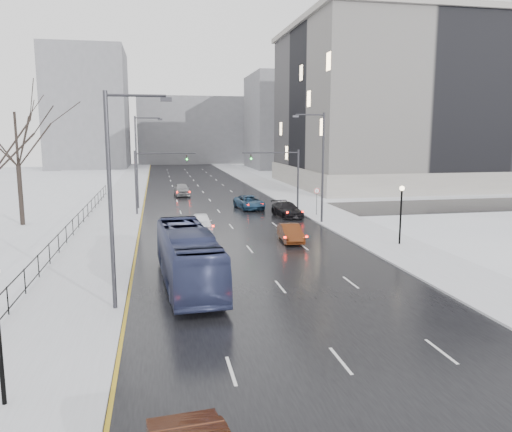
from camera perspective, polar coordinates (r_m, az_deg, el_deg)
road at (r=63.84m, az=-5.50°, el=2.03°), size 16.00×150.00×0.04m
cross_road at (r=52.04m, az=-4.15°, el=0.38°), size 130.00×10.00×0.04m
sidewalk_left at (r=63.66m, az=-14.94°, el=1.79°), size 5.00×150.00×0.16m
sidewalk_right at (r=65.71m, az=3.66°, el=2.32°), size 5.00×150.00×0.16m
park_strip at (r=64.99m, az=-23.33°, el=1.47°), size 14.00×150.00×0.12m
tree_park_e at (r=49.17m, az=-25.08°, el=-1.04°), size 9.45×9.45×13.50m
iron_fence at (r=34.45m, az=-22.23°, el=-3.45°), size 0.06×70.00×1.30m
streetlight_r_mid at (r=45.45m, az=7.38°, el=6.12°), size 2.95×0.25×10.00m
streetlight_l_near at (r=23.22m, az=-15.80°, el=2.78°), size 2.95×0.25×10.00m
streetlight_l_far at (r=55.10m, az=-13.26°, el=6.51°), size 2.95×0.25×10.00m
lamppost_r_mid at (r=37.63m, az=16.25°, el=1.06°), size 0.36×0.36×4.28m
mast_signal_right at (r=52.95m, az=3.71°, el=4.99°), size 6.10×0.33×6.50m
mast_signal_left at (r=51.18m, az=-12.40°, el=4.64°), size 6.10×0.33×6.50m
no_uturn_sign at (r=49.84m, az=6.96°, el=2.58°), size 0.60×0.06×2.70m
civic_building at (r=85.68m, az=17.92°, el=10.99°), size 41.00×31.00×24.80m
bldg_far_right at (r=122.93m, az=5.04°, el=10.68°), size 24.00×20.00×22.00m
bldg_far_left at (r=129.10m, az=-18.61°, el=11.51°), size 18.00×22.00×28.00m
bldg_far_center at (r=143.38m, az=-7.23°, el=9.66°), size 30.00×18.00×18.00m
bus at (r=27.33m, az=-7.79°, el=-4.61°), size 3.26×11.19×3.08m
sedan_center_near at (r=42.29m, az=-6.29°, el=-0.71°), size 1.78×4.32×1.47m
sedan_right_near at (r=37.90m, az=3.97°, el=-1.96°), size 1.65×4.13×1.33m
sedan_right_cross at (r=54.42m, az=-0.77°, el=1.59°), size 3.05×5.46×1.44m
sedan_right_far at (r=49.36m, az=3.57°, el=0.75°), size 2.62×5.10×1.41m
sedan_center_far at (r=66.74m, az=-8.48°, el=3.03°), size 2.17×4.95×1.66m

